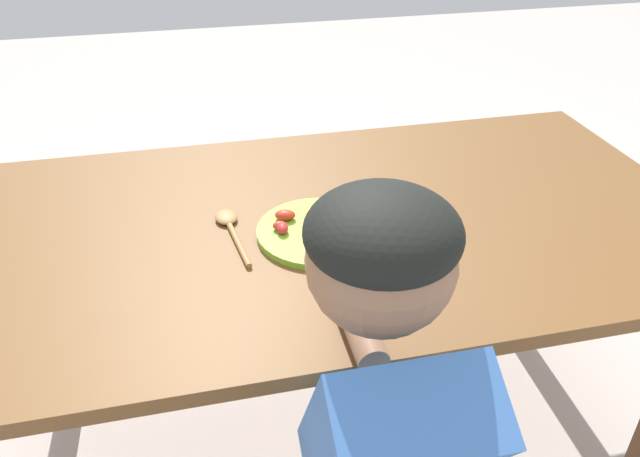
# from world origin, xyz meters

# --- Properties ---
(ground_plane) EXTENTS (8.00, 8.00, 0.00)m
(ground_plane) POSITION_xyz_m (0.00, 0.00, 0.00)
(ground_plane) COLOR beige
(dining_table) EXTENTS (1.46, 0.79, 0.66)m
(dining_table) POSITION_xyz_m (0.00, 0.00, 0.56)
(dining_table) COLOR brown
(dining_table) RESTS_ON ground_plane
(plate) EXTENTS (0.23, 0.23, 0.05)m
(plate) POSITION_xyz_m (-0.04, -0.05, 0.68)
(plate) COLOR #83C133
(plate) RESTS_ON dining_table
(fork) EXTENTS (0.07, 0.22, 0.01)m
(fork) POSITION_xyz_m (0.12, -0.02, 0.66)
(fork) COLOR silver
(fork) RESTS_ON dining_table
(spoon) EXTENTS (0.05, 0.20, 0.01)m
(spoon) POSITION_xyz_m (-0.20, 0.00, 0.67)
(spoon) COLOR #A97F48
(spoon) RESTS_ON dining_table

